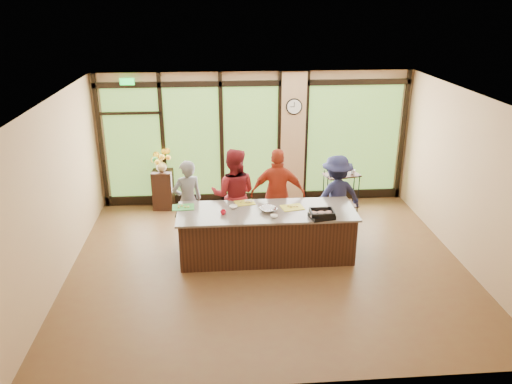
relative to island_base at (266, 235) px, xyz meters
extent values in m
plane|color=brown|center=(0.00, -0.30, -0.44)|extent=(7.00, 7.00, 0.00)
plane|color=white|center=(0.00, -0.30, 2.56)|extent=(7.00, 7.00, 0.00)
plane|color=tan|center=(0.00, 2.70, 1.06)|extent=(7.00, 0.00, 7.00)
plane|color=tan|center=(-3.50, -0.30, 1.06)|extent=(0.00, 6.00, 6.00)
plane|color=tan|center=(3.50, -0.30, 1.06)|extent=(0.00, 6.00, 6.00)
cube|color=tan|center=(0.85, 2.64, 1.06)|extent=(0.55, 0.12, 3.00)
cube|color=black|center=(0.00, 2.65, 2.31)|extent=(6.90, 0.08, 0.12)
cube|color=black|center=(0.00, 2.65, -0.32)|extent=(6.90, 0.08, 0.20)
cube|color=#19D83F|center=(-2.70, 2.60, 2.39)|extent=(0.30, 0.04, 0.14)
cube|color=#3A6F26|center=(-2.70, 2.67, 1.01)|extent=(1.20, 0.02, 2.50)
cube|color=#3A6F26|center=(-1.40, 2.67, 1.01)|extent=(1.20, 0.02, 2.50)
cube|color=#3A6F26|center=(-0.10, 2.67, 1.01)|extent=(1.20, 0.02, 2.50)
cube|color=#3A6F26|center=(2.25, 2.67, 1.01)|extent=(2.10, 0.02, 2.50)
cube|color=black|center=(-3.40, 2.65, 1.06)|extent=(0.08, 0.08, 3.00)
cube|color=black|center=(-2.05, 2.65, 1.06)|extent=(0.08, 0.08, 3.00)
cube|color=black|center=(-0.75, 2.65, 1.06)|extent=(0.08, 0.08, 3.00)
cube|color=black|center=(0.55, 2.65, 1.06)|extent=(0.08, 0.08, 3.00)
cube|color=black|center=(1.15, 2.65, 1.06)|extent=(0.08, 0.08, 3.00)
cube|color=black|center=(3.40, 2.65, 1.06)|extent=(0.08, 0.08, 3.00)
cube|color=black|center=(0.00, 0.00, 0.00)|extent=(3.10, 1.00, 0.88)
cube|color=slate|center=(0.00, 0.00, 0.46)|extent=(3.20, 1.10, 0.04)
cylinder|color=black|center=(0.85, 2.57, 1.81)|extent=(0.36, 0.04, 0.36)
cylinder|color=silver|center=(0.85, 2.55, 1.81)|extent=(0.31, 0.01, 0.31)
cube|color=black|center=(0.85, 2.55, 1.86)|extent=(0.01, 0.00, 0.11)
cube|color=black|center=(0.80, 2.55, 1.81)|extent=(0.09, 0.00, 0.01)
imported|color=slate|center=(-1.45, 0.81, 0.38)|extent=(0.70, 0.60, 1.64)
imported|color=maroon|center=(-0.56, 0.80, 0.48)|extent=(1.00, 0.83, 1.85)
imported|color=#9F2F18|center=(0.30, 0.81, 0.47)|extent=(1.11, 0.58, 1.82)
imported|color=#1A1C3B|center=(1.45, 0.77, 0.39)|extent=(1.20, 0.87, 1.67)
cube|color=black|center=(0.92, -0.39, 0.52)|extent=(0.46, 0.39, 0.07)
imported|color=silver|center=(0.03, -0.05, 0.52)|extent=(0.39, 0.39, 0.07)
cube|color=green|center=(-1.50, 0.25, 0.49)|extent=(0.41, 0.32, 0.01)
cube|color=gold|center=(-0.37, 0.38, 0.49)|extent=(0.41, 0.34, 0.01)
cube|color=gold|center=(0.48, 0.09, 0.49)|extent=(0.45, 0.37, 0.01)
imported|color=white|center=(-0.59, 0.16, 0.50)|extent=(0.18, 0.18, 0.05)
imported|color=white|center=(0.10, -0.30, 0.50)|extent=(0.16, 0.16, 0.04)
imported|color=white|center=(-0.30, 0.40, 0.50)|extent=(0.18, 0.18, 0.03)
imported|color=red|center=(-0.78, -0.11, 0.52)|extent=(0.11, 0.11, 0.08)
cube|color=black|center=(-2.10, 2.45, 0.00)|extent=(0.47, 0.47, 0.88)
imported|color=#9B8454|center=(-2.10, 2.45, 0.58)|extent=(0.31, 0.31, 0.27)
cube|color=black|center=(1.81, 1.80, -0.25)|extent=(0.83, 0.58, 0.03)
cube|color=black|center=(1.81, 1.80, 0.47)|extent=(0.83, 0.58, 0.03)
cylinder|color=black|center=(1.47, 1.61, 0.04)|extent=(0.03, 0.03, 0.96)
cylinder|color=black|center=(2.15, 1.61, 0.04)|extent=(0.03, 0.03, 0.96)
cylinder|color=black|center=(1.47, 1.99, 0.04)|extent=(0.03, 0.03, 0.96)
cylinder|color=black|center=(2.15, 1.99, 0.04)|extent=(0.03, 0.03, 0.96)
imported|color=silver|center=(1.57, 1.80, 0.53)|extent=(0.13, 0.13, 0.10)
imported|color=silver|center=(1.73, 1.80, 0.53)|extent=(0.13, 0.13, 0.10)
imported|color=silver|center=(1.89, 1.80, 0.53)|extent=(0.13, 0.13, 0.10)
imported|color=silver|center=(2.04, 1.80, 0.53)|extent=(0.13, 0.13, 0.10)
camera|label=1|loc=(-0.84, -8.15, 4.08)|focal=35.00mm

